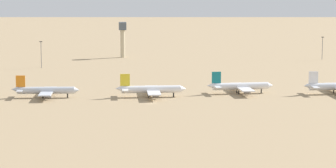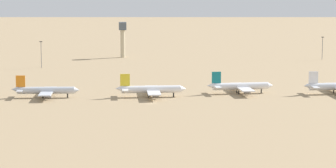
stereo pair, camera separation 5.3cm
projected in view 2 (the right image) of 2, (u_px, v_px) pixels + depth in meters
ground at (151, 103)px, 335.92m from camera, size 4000.00×4000.00×0.00m
parked_jet_orange_2 at (45, 90)px, 349.87m from camera, size 32.33×27.19×10.68m
parked_jet_yellow_3 at (150, 89)px, 351.68m from camera, size 33.93×28.40×11.23m
parked_jet_teal_4 at (240, 86)px, 362.08m from camera, size 33.24×27.92×10.99m
control_tower at (123, 36)px, 516.75m from camera, size 5.20×5.20×24.76m
light_pole_west at (322, 46)px, 504.57m from camera, size 1.80×0.50×15.64m
light_pole_mid at (41, 53)px, 460.34m from camera, size 1.80×0.50×16.61m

